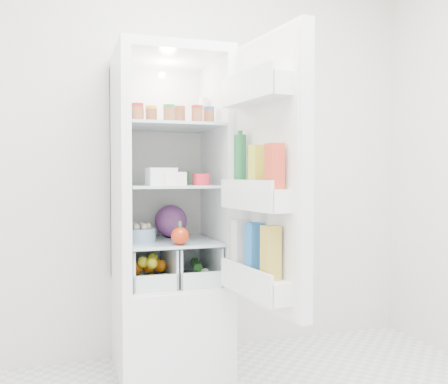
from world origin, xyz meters
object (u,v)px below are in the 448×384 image
object	(u,v)px
refrigerator	(168,253)
fridge_door	(266,179)
mushroom_bowl	(141,235)
red_cabbage	(171,221)

from	to	relation	value
refrigerator	fridge_door	bearing A→B (deg)	-62.08
refrigerator	fridge_door	size ratio (longest dim) A/B	1.38
refrigerator	mushroom_bowl	distance (m)	0.22
refrigerator	mushroom_bowl	size ratio (longest dim) A/B	11.79
mushroom_bowl	refrigerator	bearing A→B (deg)	24.91
refrigerator	fridge_door	world-z (taller)	refrigerator
mushroom_bowl	fridge_door	size ratio (longest dim) A/B	0.12
refrigerator	red_cabbage	bearing A→B (deg)	63.72
red_cabbage	refrigerator	bearing A→B (deg)	-116.28
refrigerator	fridge_door	xyz separation A→B (m)	(0.34, -0.64, 0.43)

